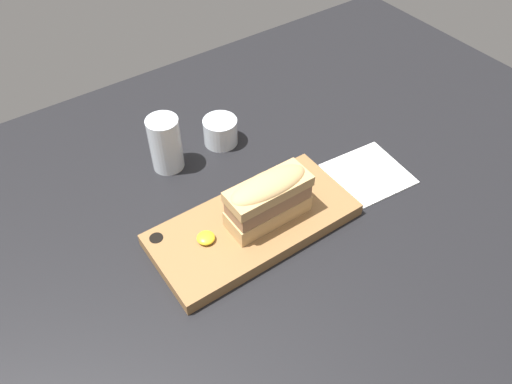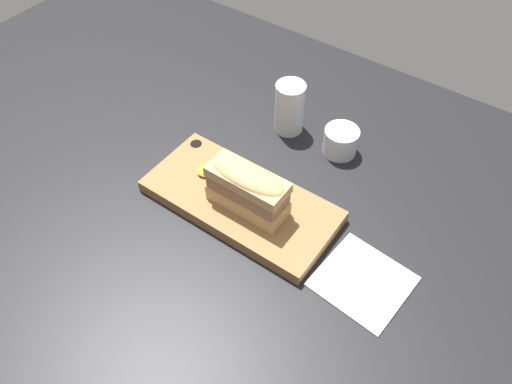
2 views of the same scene
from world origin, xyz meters
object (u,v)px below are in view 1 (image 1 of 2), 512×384
object	(u,v)px
water_glass	(165,147)
sandwich	(268,197)
serving_board	(253,224)
napkin	(368,174)
wine_glass	(220,132)

from	to	relation	value
water_glass	sandwich	bearing A→B (deg)	-73.85
serving_board	napkin	distance (cm)	29.08
wine_glass	napkin	bearing A→B (deg)	-53.53
water_glass	napkin	world-z (taller)	water_glass
serving_board	wine_glass	size ratio (longest dim) A/B	5.13
water_glass	wine_glass	distance (cm)	14.01
sandwich	water_glass	distance (cm)	27.86
serving_board	sandwich	xyz separation A→B (cm)	(2.70, -1.11, 6.95)
sandwich	napkin	world-z (taller)	sandwich
sandwich	wine_glass	world-z (taller)	sandwich
sandwich	water_glass	size ratio (longest dim) A/B	1.30
water_glass	wine_glass	xyz separation A→B (cm)	(13.80, 0.18, -2.43)
serving_board	water_glass	size ratio (longest dim) A/B	3.19
napkin	serving_board	bearing A→B (deg)	176.69
sandwich	napkin	bearing A→B (deg)	-1.25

